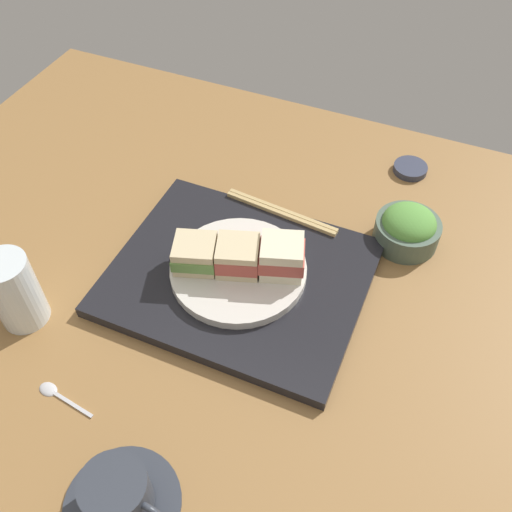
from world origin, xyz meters
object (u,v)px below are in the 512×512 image
sandwich_near (282,257)px  drinking_glass (14,291)px  coffee_cup (119,496)px  teaspoon (54,392)px  sandwich_far (195,254)px  small_sauce_dish (410,169)px  sandwich_plate (239,269)px  chopsticks_pair (281,212)px  sandwich_middle (238,256)px  salad_bowl (408,228)px

sandwich_near → drinking_glass: drinking_glass is taller
coffee_cup → teaspoon: coffee_cup is taller
sandwich_far → coffee_cup: size_ratio=0.58×
sandwich_near → small_sauce_dish: (-12.71, -35.05, -5.77)cm
sandwich_plate → chopsticks_pair: bearing=-95.0°
sandwich_near → small_sauce_dish: bearing=-109.9°
chopsticks_pair → small_sauce_dish: chopsticks_pair is taller
sandwich_near → sandwich_middle: 6.63cm
small_sauce_dish → teaspoon: (34.08, 65.15, -0.31)cm
sandwich_middle → teaspoon: 32.34cm
sandwich_plate → salad_bowl: bearing=-139.9°
sandwich_plate → sandwich_far: (6.29, 2.05, 3.07)cm
sandwich_near → coffee_cup: 39.49cm
sandwich_near → coffee_cup: bearing=82.9°
coffee_cup → small_sauce_dish: size_ratio=2.24×
drinking_glass → small_sauce_dish: size_ratio=1.94×
sandwich_near → drinking_glass: 39.22cm
sandwich_middle → salad_bowl: (-22.27, -18.78, -2.86)cm
sandwich_near → chopsticks_pair: size_ratio=0.40×
sandwich_plate → small_sauce_dish: sandwich_plate is taller
sandwich_near → drinking_glass: size_ratio=0.68×
sandwich_near → salad_bowl: sandwich_near is taller
drinking_glass → small_sauce_dish: 72.62cm
small_sauce_dish → teaspoon: size_ratio=0.67×
sandwich_plate → sandwich_far: 7.30cm
sandwich_plate → small_sauce_dish: 41.74cm
sandwich_near → sandwich_far: (12.58, 4.11, -0.61)cm
drinking_glass → teaspoon: bearing=142.3°
salad_bowl → chopsticks_pair: size_ratio=0.52×
sandwich_near → salad_bowl: (-15.98, -16.72, -3.27)cm
sandwich_near → sandwich_far: sandwich_near is taller
sandwich_near → sandwich_plate: bearing=18.1°
sandwich_plate → drinking_glass: 33.02cm
sandwich_plate → small_sauce_dish: size_ratio=3.36×
salad_bowl → small_sauce_dish: size_ratio=1.70×
sandwich_far → drinking_glass: 26.59cm
sandwich_middle → drinking_glass: drinking_glass is taller
drinking_glass → sandwich_plate: bearing=-144.7°
salad_bowl → drinking_glass: drinking_glass is taller
sandwich_far → salad_bowl: 35.45cm
sandwich_plate → drinking_glass: drinking_glass is taller
teaspoon → salad_bowl: bearing=-128.6°
chopsticks_pair → teaspoon: bearing=69.1°
sandwich_plate → sandwich_middle: sandwich_middle is taller
coffee_cup → drinking_glass: bearing=-32.5°
salad_bowl → sandwich_middle: bearing=40.1°
sandwich_middle → coffee_cup: bearing=92.2°
salad_bowl → coffee_cup: (20.84, 55.76, -0.07)cm
sandwich_far → chopsticks_pair: (-7.60, -16.96, -3.48)cm
sandwich_plate → teaspoon: bearing=61.7°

